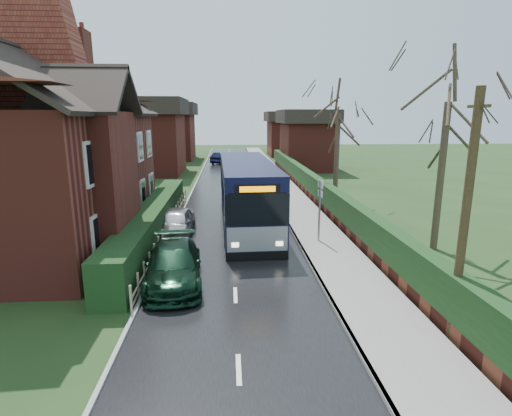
{
  "coord_description": "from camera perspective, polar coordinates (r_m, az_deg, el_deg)",
  "views": [
    {
      "loc": [
        -0.17,
        -14.29,
        5.82
      ],
      "look_at": [
        1.04,
        3.12,
        1.8
      ],
      "focal_mm": 28.0,
      "sensor_mm": 36.0,
      "label": 1
    }
  ],
  "objects": [
    {
      "name": "ground",
      "position": [
        15.43,
        -3.11,
        -9.21
      ],
      "size": [
        140.0,
        140.0,
        0.0
      ],
      "primitive_type": "plane",
      "color": "#29401B",
      "rests_on": "ground"
    },
    {
      "name": "road",
      "position": [
        24.97,
        -3.49,
        -0.51
      ],
      "size": [
        6.0,
        100.0,
        0.02
      ],
      "primitive_type": "cube",
      "color": "black",
      "rests_on": "ground"
    },
    {
      "name": "pavement",
      "position": [
        25.35,
        6.16,
        -0.22
      ],
      "size": [
        2.5,
        100.0,
        0.14
      ],
      "primitive_type": "cube",
      "color": "slate",
      "rests_on": "ground"
    },
    {
      "name": "kerb_right",
      "position": [
        25.17,
        3.47,
        -0.26
      ],
      "size": [
        0.12,
        100.0,
        0.14
      ],
      "primitive_type": "cube",
      "color": "gray",
      "rests_on": "ground"
    },
    {
      "name": "kerb_left",
      "position": [
        25.13,
        -10.46,
        -0.52
      ],
      "size": [
        0.12,
        100.0,
        0.1
      ],
      "primitive_type": "cube",
      "color": "gray",
      "rests_on": "ground"
    },
    {
      "name": "front_hedge",
      "position": [
        20.28,
        -14.47,
        -1.78
      ],
      "size": [
        1.2,
        16.0,
        1.6
      ],
      "primitive_type": "cube",
      "color": "black",
      "rests_on": "ground"
    },
    {
      "name": "picket_fence",
      "position": [
        20.24,
        -12.32,
        -2.72
      ],
      "size": [
        0.1,
        16.0,
        0.9
      ],
      "primitive_type": null,
      "color": "gray",
      "rests_on": "ground"
    },
    {
      "name": "right_wall_hedge",
      "position": [
        25.47,
        9.65,
        1.92
      ],
      "size": [
        0.6,
        50.0,
        1.8
      ],
      "color": "maroon",
      "rests_on": "ground"
    },
    {
      "name": "brick_house",
      "position": [
        20.95,
        -28.37,
        7.48
      ],
      "size": [
        9.3,
        14.6,
        10.3
      ],
      "color": "maroon",
      "rests_on": "ground"
    },
    {
      "name": "bus",
      "position": [
        21.57,
        -1.34,
        2.03
      ],
      "size": [
        2.96,
        11.53,
        3.48
      ],
      "rotation": [
        0.0,
        0.0,
        0.03
      ],
      "color": "black",
      "rests_on": "ground"
    },
    {
      "name": "car_silver",
      "position": [
        20.15,
        -11.36,
        -2.06
      ],
      "size": [
        1.8,
        4.08,
        1.37
      ],
      "primitive_type": "imported",
      "rotation": [
        0.0,
        0.0,
        -0.05
      ],
      "color": "#BCBCC1",
      "rests_on": "ground"
    },
    {
      "name": "car_green",
      "position": [
        14.58,
        -11.65,
        -7.95
      ],
      "size": [
        2.32,
        4.84,
        1.36
      ],
      "primitive_type": "imported",
      "rotation": [
        0.0,
        0.0,
        0.09
      ],
      "color": "black",
      "rests_on": "ground"
    },
    {
      "name": "car_distant",
      "position": [
        50.87,
        -4.96,
        7.15
      ],
      "size": [
        2.8,
        4.53,
        1.41
      ],
      "primitive_type": "imported",
      "rotation": [
        0.0,
        0.0,
        2.81
      ],
      "color": "black",
      "rests_on": "ground"
    },
    {
      "name": "bus_stop_sign",
      "position": [
        18.53,
        9.1,
        0.89
      ],
      "size": [
        0.15,
        0.46,
        3.02
      ],
      "rotation": [
        0.0,
        0.0,
        0.2
      ],
      "color": "slate",
      "rests_on": "ground"
    },
    {
      "name": "telegraph_pole",
      "position": [
        11.29,
        27.68,
        -1.45
      ],
      "size": [
        0.22,
        0.84,
        6.52
      ],
      "rotation": [
        0.0,
        0.0,
        -0.01
      ],
      "color": "#312615",
      "rests_on": "ground"
    },
    {
      "name": "tree_right_near",
      "position": [
        18.92,
        25.93,
        14.81
      ],
      "size": [
        4.24,
        4.24,
        9.15
      ],
      "color": "#3A2F22",
      "rests_on": "ground"
    },
    {
      "name": "tree_right_far",
      "position": [
        27.12,
        11.76,
        14.06
      ],
      "size": [
        4.48,
        4.48,
        8.65
      ],
      "color": "#3C2C23",
      "rests_on": "ground"
    },
    {
      "name": "tree_house_side",
      "position": [
        28.11,
        -28.91,
        14.27
      ],
      "size": [
        4.25,
        4.25,
        9.66
      ],
      "color": "#3E2E25",
      "rests_on": "ground"
    }
  ]
}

